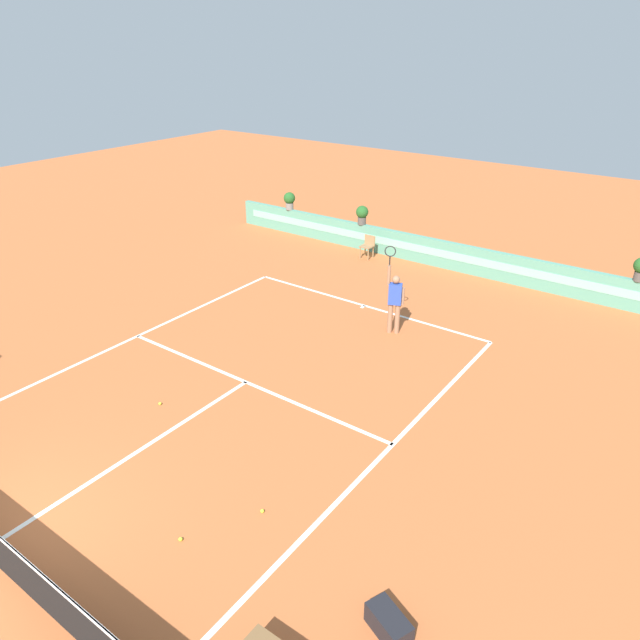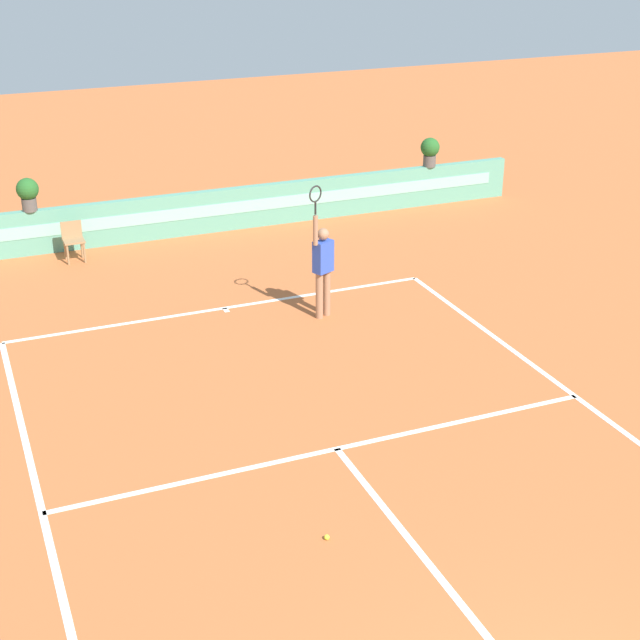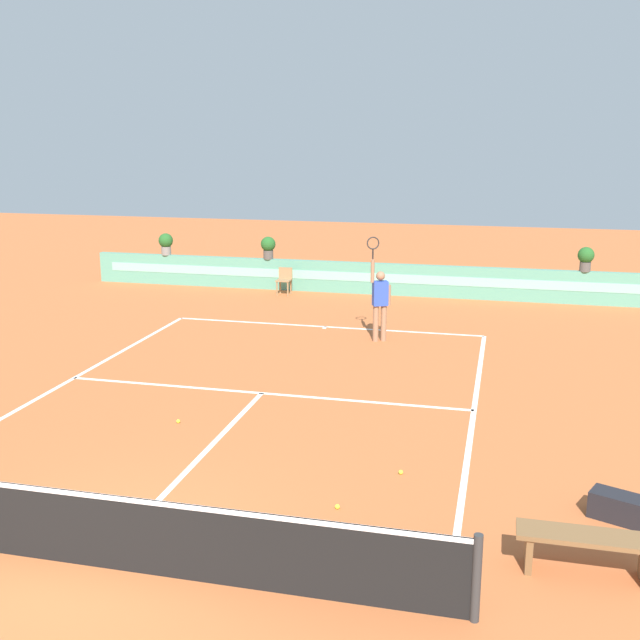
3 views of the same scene
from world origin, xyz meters
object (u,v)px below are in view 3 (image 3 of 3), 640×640
Objects in this scene: ball_kid_chair at (284,280)px; potted_plant_far_right at (586,257)px; bench_courtside at (587,545)px; potted_plant_far_left at (166,243)px; tennis_ball_mid_court at (178,421)px; tennis_ball_by_sideline at (401,472)px; potted_plant_left at (268,246)px; tennis_player at (380,299)px; tennis_ball_near_baseline at (337,507)px; gear_bag at (618,507)px.

potted_plant_far_right is (9.05, 0.73, 0.93)m from ball_kid_chair.
potted_plant_far_right is at bearing 85.45° from bench_courtside.
tennis_ball_mid_court is at bearing -64.62° from potted_plant_far_left.
tennis_ball_mid_court is (1.29, -11.13, -0.44)m from ball_kid_chair.
tennis_ball_mid_court is 1.00× the size of tennis_ball_by_sideline.
ball_kid_chair is at bearing -175.38° from potted_plant_far_right.
potted_plant_left is at bearing 119.50° from bench_courtside.
tennis_ball_mid_court is at bearing -112.03° from tennis_player.
tennis_ball_mid_court is (-3.42, 2.45, 0.00)m from tennis_ball_near_baseline.
tennis_ball_by_sideline is at bearing -64.72° from potted_plant_left.
bench_courtside is 3.29m from tennis_ball_by_sideline.
tennis_player is 3.57× the size of potted_plant_far_left.
tennis_ball_mid_court and tennis_ball_by_sideline have the same top height.
tennis_player reaches higher than tennis_ball_near_baseline.
potted_plant_left reaches higher than gear_bag.
tennis_ball_near_baseline is at bearing -35.64° from tennis_ball_mid_court.
ball_kid_chair is 1.21× the size of gear_bag.
tennis_ball_mid_court is (-6.55, 3.32, -0.34)m from bench_courtside.
tennis_ball_near_baseline is 0.09× the size of potted_plant_far_left.
gear_bag is at bearing -13.23° from tennis_ball_by_sideline.
ball_kid_chair is 13.43m from tennis_ball_by_sideline.
tennis_ball_mid_court is 4.27m from tennis_ball_by_sideline.
tennis_player reaches higher than tennis_ball_mid_court.
ball_kid_chair is 1.17× the size of potted_plant_far_left.
bench_courtside reaches higher than tennis_ball_near_baseline.
bench_courtside is at bearing -15.54° from tennis_ball_near_baseline.
bench_courtside is at bearing -67.37° from tennis_player.
tennis_ball_near_baseline is at bearing -84.30° from tennis_player.
potted_plant_left is (-8.60, 15.19, 1.04)m from bench_courtside.
tennis_ball_mid_court is 0.09× the size of potted_plant_left.
ball_kid_chair reaches higher than tennis_ball_mid_court.
tennis_player is (-4.54, 8.15, 0.87)m from gear_bag.
bench_courtside is 2.29× the size of gear_bag.
potted_plant_far_left is (-13.39, 0.00, 0.00)m from potted_plant_far_right.
ball_kid_chair is 12.50× the size of tennis_ball_by_sideline.
gear_bag is at bearing -60.88° from tennis_player.
potted_plant_far_right reaches higher than gear_bag.
tennis_ball_by_sideline is (1.56, -7.45, -1.02)m from tennis_player.
tennis_ball_mid_court is 12.12m from potted_plant_left.
gear_bag is at bearing -57.19° from ball_kid_chair.
tennis_ball_by_sideline is at bearing -15.71° from tennis_ball_mid_court.
tennis_player is 38.01× the size of tennis_ball_by_sideline.
tennis_ball_near_baseline is (0.87, -8.74, -1.02)m from tennis_player.
tennis_player is 3.57× the size of potted_plant_far_right.
bench_courtside is at bearing -51.27° from potted_plant_far_left.
potted_plant_far_right is 9.81m from potted_plant_left.
potted_plant_far_right is (3.66, 13.02, 1.38)m from tennis_ball_by_sideline.
tennis_player is at bearing 112.63° from bench_courtside.
ball_kid_chair is 9.13m from potted_plant_far_right.
tennis_player is at bearing 119.12° from gear_bag.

